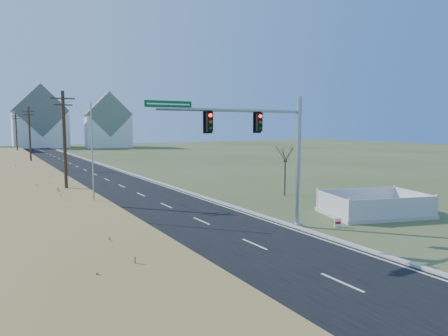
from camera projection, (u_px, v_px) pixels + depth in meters
ground at (234, 236)px, 22.59m from camera, size 260.00×260.00×0.00m
road at (72, 165)px, 65.38m from camera, size 8.00×180.00×0.06m
curb at (98, 163)px, 67.48m from camera, size 0.30×180.00×0.18m
utility_pole_near at (65, 146)px, 31.65m from camera, size 1.80×0.26×9.00m
utility_pole_mid at (30, 137)px, 57.33m from camera, size 1.80×0.26×9.00m
utility_pole_far at (16, 134)px, 83.00m from camera, size 1.80×0.26×9.00m
condo_n at (40, 122)px, 118.67m from camera, size 15.27×10.20×18.54m
condo_ne at (108, 125)px, 121.03m from camera, size 14.12×10.51×16.52m
traffic_signal_mast at (273, 150)px, 23.37m from camera, size 10.05×0.68×7.99m
fence_enclosure at (374, 211)px, 28.14m from camera, size 7.88×6.46×1.56m
open_sign at (338, 223)px, 24.61m from camera, size 0.43×0.20×0.55m
flagpole at (93, 174)px, 26.33m from camera, size 0.35×0.35×7.73m
bare_tree at (285, 153)px, 35.67m from camera, size 1.82×1.82×4.81m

